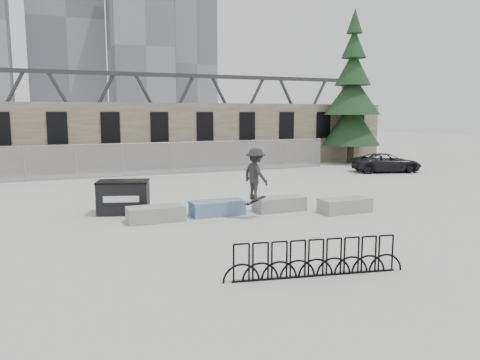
% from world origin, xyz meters
% --- Properties ---
extents(ground, '(120.00, 120.00, 0.00)m').
position_xyz_m(ground, '(0.00, 0.00, 0.00)').
color(ground, '#A7A8A3').
rests_on(ground, ground).
extents(stone_wall, '(36.00, 2.58, 4.50)m').
position_xyz_m(stone_wall, '(0.00, 16.24, 2.26)').
color(stone_wall, '#685F4C').
rests_on(stone_wall, ground).
extents(chainlink_fence, '(22.06, 0.06, 2.02)m').
position_xyz_m(chainlink_fence, '(-0.00, 12.50, 1.04)').
color(chainlink_fence, gray).
rests_on(chainlink_fence, ground).
extents(planter_far_left, '(2.00, 0.90, 0.55)m').
position_xyz_m(planter_far_left, '(-3.57, 0.03, 0.30)').
color(planter_far_left, '#989895').
rests_on(planter_far_left, ground).
extents(planter_center_left, '(2.00, 0.90, 0.55)m').
position_xyz_m(planter_center_left, '(-1.19, 0.20, 0.30)').
color(planter_center_left, '#325B96').
rests_on(planter_center_left, ground).
extents(planter_center_right, '(2.00, 0.90, 0.55)m').
position_xyz_m(planter_center_right, '(1.35, -0.01, 0.30)').
color(planter_center_right, '#989895').
rests_on(planter_center_right, ground).
extents(planter_offset, '(2.00, 0.90, 0.55)m').
position_xyz_m(planter_offset, '(3.57, -1.24, 0.30)').
color(planter_offset, '#989895').
rests_on(planter_offset, ground).
extents(dumpster, '(2.19, 1.69, 1.27)m').
position_xyz_m(dumpster, '(-4.41, 1.84, 0.64)').
color(dumpster, black).
rests_on(dumpster, ground).
extents(bike_rack, '(4.43, 0.86, 0.90)m').
position_xyz_m(bike_rack, '(-1.29, -7.04, 0.44)').
color(bike_rack, black).
rests_on(bike_rack, ground).
extents(spruce_tree, '(4.35, 4.35, 11.50)m').
position_xyz_m(spruce_tree, '(14.58, 13.82, 4.81)').
color(spruce_tree, '#38281E').
rests_on(spruce_tree, ground).
extents(skyline_towers, '(58.00, 28.00, 48.00)m').
position_xyz_m(skyline_towers, '(-1.01, 93.81, 20.79)').
color(skyline_towers, slate).
rests_on(skyline_towers, ground).
extents(truss_bridge, '(70.00, 3.00, 9.80)m').
position_xyz_m(truss_bridge, '(10.00, 55.00, 4.13)').
color(truss_bridge, '#2D3033').
rests_on(truss_bridge, ground).
extents(suv, '(4.80, 3.16, 1.23)m').
position_xyz_m(suv, '(13.43, 8.25, 0.61)').
color(suv, black).
rests_on(suv, ground).
extents(skateboarder, '(0.96, 1.35, 2.06)m').
position_xyz_m(skateboarder, '(-0.07, -0.87, 1.64)').
color(skateboarder, '#242426').
rests_on(skateboarder, ground).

